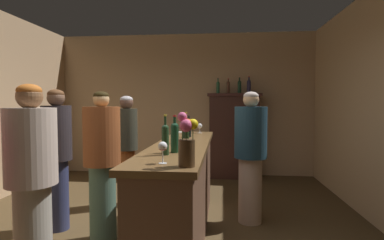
{
  "coord_description": "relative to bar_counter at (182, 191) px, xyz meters",
  "views": [
    {
      "loc": [
        0.81,
        -2.95,
        1.48
      ],
      "look_at": [
        0.45,
        0.52,
        1.3
      ],
      "focal_mm": 28.53,
      "sensor_mm": 36.0,
      "label": 1
    }
  ],
  "objects": [
    {
      "name": "display_cabinet",
      "position": [
        0.66,
        2.88,
        0.35
      ],
      "size": [
        1.05,
        0.42,
        1.69
      ],
      "color": "#3A211B",
      "rests_on": "ground"
    },
    {
      "name": "display_bottle_center",
      "position": [
        0.76,
        2.88,
        1.3
      ],
      "size": [
        0.07,
        0.07,
        0.32
      ],
      "color": "#13301F",
      "rests_on": "display_cabinet"
    },
    {
      "name": "wine_glass_mid",
      "position": [
        0.1,
        1.16,
        0.62
      ],
      "size": [
        0.07,
        0.07,
        0.14
      ],
      "color": "white",
      "rests_on": "bar_counter"
    },
    {
      "name": "wine_glass_front",
      "position": [
        0.02,
        -1.12,
        0.64
      ],
      "size": [
        0.07,
        0.07,
        0.16
      ],
      "color": "white",
      "rests_on": "bar_counter"
    },
    {
      "name": "bartender",
      "position": [
        0.78,
        0.56,
        0.35
      ],
      "size": [
        0.4,
        0.4,
        1.63
      ],
      "rotation": [
        0.0,
        0.0,
        3.22
      ],
      "color": "#BBA290",
      "rests_on": "ground"
    },
    {
      "name": "patron_redhead",
      "position": [
        -0.85,
        -0.11,
        0.34
      ],
      "size": [
        0.39,
        0.39,
        1.61
      ],
      "rotation": [
        0.0,
        0.0,
        0.4
      ],
      "color": "#486755",
      "rests_on": "ground"
    },
    {
      "name": "wine_bottle_chardonnay",
      "position": [
        0.01,
        0.61,
        0.64
      ],
      "size": [
        0.06,
        0.06,
        0.27
      ],
      "color": "black",
      "rests_on": "bar_counter"
    },
    {
      "name": "display_bottle_midleft",
      "position": [
        0.54,
        2.88,
        1.29
      ],
      "size": [
        0.06,
        0.06,
        0.3
      ],
      "color": "#4E2F1F",
      "rests_on": "display_cabinet"
    },
    {
      "name": "wine_bottle_syrah",
      "position": [
        0.02,
        -0.63,
        0.67
      ],
      "size": [
        0.07,
        0.07,
        0.33
      ],
      "color": "#153621",
      "rests_on": "bar_counter"
    },
    {
      "name": "bar_counter",
      "position": [
        0.0,
        0.0,
        0.0
      ],
      "size": [
        0.57,
        2.76,
        1.06
      ],
      "color": "brown",
      "rests_on": "ground"
    },
    {
      "name": "wall_back",
      "position": [
        -0.36,
        3.18,
        0.93
      ],
      "size": [
        5.39,
        0.12,
        2.93
      ],
      "primitive_type": "cube",
      "color": "tan",
      "rests_on": "ground"
    },
    {
      "name": "cheese_plate",
      "position": [
        -0.19,
        1.2,
        0.53
      ],
      "size": [
        0.18,
        0.18,
        0.01
      ],
      "primitive_type": "cylinder",
      "color": "white",
      "rests_on": "bar_counter"
    },
    {
      "name": "flower_arrangement",
      "position": [
        0.2,
        -1.22,
        0.69
      ],
      "size": [
        0.14,
        0.14,
        0.37
      ],
      "color": "#46301C",
      "rests_on": "bar_counter"
    },
    {
      "name": "wine_bottle_rose",
      "position": [
        -0.04,
        -0.76,
        0.67
      ],
      "size": [
        0.06,
        0.06,
        0.34
      ],
      "color": "#1D381F",
      "rests_on": "bar_counter"
    },
    {
      "name": "patron_in_navy",
      "position": [
        -1.49,
        0.11,
        0.38
      ],
      "size": [
        0.33,
        0.33,
        1.65
      ],
      "rotation": [
        0.0,
        0.0,
        -0.02
      ],
      "color": "navy",
      "rests_on": "ground"
    },
    {
      "name": "wine_bottle_pinot",
      "position": [
        0.04,
        0.02,
        0.67
      ],
      "size": [
        0.08,
        0.08,
        0.33
      ],
      "color": "black",
      "rests_on": "bar_counter"
    },
    {
      "name": "patron_near_entrance",
      "position": [
        -1.08,
        -0.99,
        0.36
      ],
      "size": [
        0.39,
        0.39,
        1.64
      ],
      "rotation": [
        0.0,
        0.0,
        0.79
      ],
      "color": "#9F9A8C",
      "rests_on": "ground"
    },
    {
      "name": "display_bottle_midright",
      "position": [
        0.94,
        2.88,
        1.3
      ],
      "size": [
        0.08,
        0.08,
        0.34
      ],
      "color": "#23213F",
      "rests_on": "display_cabinet"
    },
    {
      "name": "patron_tall",
      "position": [
        -0.95,
        1.05,
        0.36
      ],
      "size": [
        0.31,
        0.31,
        1.6
      ],
      "rotation": [
        0.0,
        0.0,
        -1.2
      ],
      "color": "brown",
      "rests_on": "ground"
    },
    {
      "name": "display_bottle_left",
      "position": [
        0.33,
        2.88,
        1.29
      ],
      "size": [
        0.07,
        0.07,
        0.31
      ],
      "color": "#225034",
      "rests_on": "display_cabinet"
    }
  ]
}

